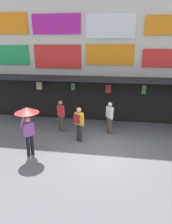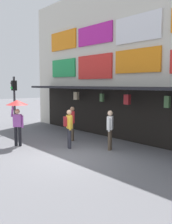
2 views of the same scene
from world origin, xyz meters
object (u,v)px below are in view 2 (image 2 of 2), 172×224
at_px(traffic_light_near, 14,95).
at_px(pedestrian_in_black, 110,128).
at_px(pedestrian_in_purple, 72,122).
at_px(pedestrian_in_white, 69,126).
at_px(pedestrian_with_umbrella, 17,110).

xyz_separation_m(traffic_light_near, pedestrian_in_black, (6.26, 1.40, -1.19)).
bearing_deg(traffic_light_near, pedestrian_in_purple, 19.07).
bearing_deg(pedestrian_in_black, pedestrian_in_white, -139.81).
xyz_separation_m(pedestrian_in_purple, pedestrian_in_white, (1.14, -1.05, 0.04)).
distance_m(pedestrian_with_umbrella, pedestrian_in_white, 2.43).
relative_size(traffic_light_near, pedestrian_in_purple, 1.90).
height_order(traffic_light_near, pedestrian_in_black, traffic_light_near).
distance_m(traffic_light_near, pedestrian_in_purple, 4.15).
relative_size(traffic_light_near, pedestrian_with_umbrella, 1.54).
bearing_deg(traffic_light_near, pedestrian_in_white, 2.93).
height_order(pedestrian_in_black, pedestrian_in_white, same).
height_order(pedestrian_with_umbrella, pedestrian_in_white, pedestrian_with_umbrella).
bearing_deg(pedestrian_in_white, traffic_light_near, -177.07).
bearing_deg(pedestrian_in_white, pedestrian_in_black, 40.19).
bearing_deg(pedestrian_in_black, traffic_light_near, -167.36).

